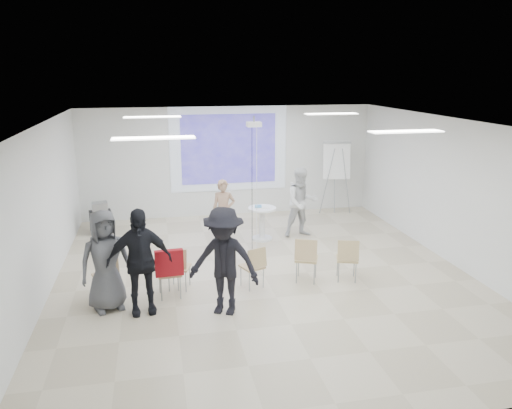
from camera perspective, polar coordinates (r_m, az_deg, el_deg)
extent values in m
cube|color=beige|center=(9.97, 0.94, -8.41)|extent=(8.00, 9.00, 0.10)
cube|color=white|center=(9.19, 1.02, 9.62)|extent=(8.00, 9.00, 0.10)
cube|color=silver|center=(13.84, -3.15, 4.95)|extent=(8.00, 0.10, 3.00)
cube|color=silver|center=(9.47, -23.69, -1.05)|extent=(0.10, 9.00, 3.00)
cube|color=silver|center=(11.05, 21.94, 1.30)|extent=(0.10, 9.00, 3.00)
cube|color=silver|center=(13.72, -3.13, 6.35)|extent=(3.20, 0.01, 2.30)
cube|color=#372E9F|center=(13.70, -3.12, 6.34)|extent=(2.60, 0.01, 1.90)
cylinder|color=silver|center=(11.99, 0.69, -3.89)|extent=(0.57, 0.57, 0.06)
cylinder|color=silver|center=(11.88, 0.69, -2.25)|extent=(0.16, 0.16, 0.72)
cylinder|color=white|center=(11.77, 0.70, -0.46)|extent=(0.78, 0.78, 0.04)
cube|color=white|center=(11.73, 0.97, -0.37)|extent=(0.22, 0.16, 0.01)
cube|color=teal|center=(11.82, 0.26, -0.19)|extent=(0.19, 0.25, 0.02)
imported|color=tan|center=(11.64, -3.73, -0.30)|extent=(0.68, 0.53, 1.69)
imported|color=silver|center=(12.06, 5.26, 0.65)|extent=(0.95, 0.79, 1.87)
cube|color=white|center=(11.84, -3.06, 1.32)|extent=(0.07, 0.13, 0.04)
cube|color=silver|center=(12.16, 4.15, 2.39)|extent=(0.05, 0.13, 0.04)
cube|color=tan|center=(9.24, -16.84, -7.82)|extent=(0.51, 0.51, 0.04)
cube|color=tan|center=(8.98, -16.66, -6.84)|extent=(0.41, 0.21, 0.38)
cylinder|color=gray|center=(9.15, -17.49, -9.61)|extent=(0.03, 0.03, 0.42)
cylinder|color=#969A9F|center=(9.22, -15.50, -9.27)|extent=(0.03, 0.03, 0.42)
cylinder|color=#96989E|center=(9.44, -17.95, -8.86)|extent=(0.03, 0.03, 0.42)
cylinder|color=gray|center=(9.51, -16.03, -8.54)|extent=(0.03, 0.03, 0.42)
cube|color=tan|center=(9.08, -9.87, -7.73)|extent=(0.44, 0.44, 0.04)
cube|color=tan|center=(8.80, -9.81, -6.74)|extent=(0.42, 0.11, 0.39)
cylinder|color=gray|center=(9.00, -10.76, -9.53)|extent=(0.02, 0.02, 0.43)
cylinder|color=#919499|center=(9.03, -8.63, -9.36)|extent=(0.02, 0.02, 0.43)
cylinder|color=gray|center=(9.31, -10.94, -8.70)|extent=(0.02, 0.02, 0.43)
cylinder|color=#919499|center=(9.33, -8.88, -8.53)|extent=(0.02, 0.02, 0.43)
cube|color=tan|center=(9.37, -8.79, -7.11)|extent=(0.48, 0.48, 0.04)
cube|color=tan|center=(9.12, -9.13, -6.20)|extent=(0.39, 0.19, 0.37)
cylinder|color=gray|center=(9.35, -9.91, -8.62)|extent=(0.03, 0.03, 0.41)
cylinder|color=gray|center=(9.27, -8.02, -8.74)|extent=(0.03, 0.03, 0.41)
cylinder|color=gray|center=(9.63, -9.43, -7.88)|extent=(0.03, 0.03, 0.41)
cylinder|color=gray|center=(9.55, -7.59, -7.99)|extent=(0.03, 0.03, 0.41)
cube|color=tan|center=(9.33, -0.45, -7.10)|extent=(0.49, 0.49, 0.04)
cube|color=tan|center=(9.10, 0.15, -6.16)|extent=(0.38, 0.21, 0.36)
cylinder|color=#93959B|center=(9.21, -0.75, -8.78)|extent=(0.03, 0.03, 0.39)
cylinder|color=#95989D|center=(9.36, 0.85, -8.38)|extent=(0.03, 0.03, 0.39)
cylinder|color=gray|center=(9.45, -1.74, -8.15)|extent=(0.03, 0.03, 0.39)
cylinder|color=gray|center=(9.60, -0.17, -7.77)|extent=(0.03, 0.03, 0.39)
cube|color=tan|center=(9.63, 5.80, -6.19)|extent=(0.54, 0.54, 0.04)
cube|color=tan|center=(9.36, 5.72, -5.20)|extent=(0.42, 0.24, 0.40)
cylinder|color=gray|center=(9.57, 4.65, -7.75)|extent=(0.03, 0.03, 0.44)
cylinder|color=#909298|center=(9.55, 6.68, -7.88)|extent=(0.03, 0.03, 0.44)
cylinder|color=gray|center=(9.88, 4.88, -7.01)|extent=(0.03, 0.03, 0.44)
cylinder|color=gray|center=(9.86, 6.84, -7.13)|extent=(0.03, 0.03, 0.44)
cube|color=tan|center=(9.79, 10.35, -6.12)|extent=(0.50, 0.50, 0.04)
cube|color=tan|center=(9.53, 10.51, -5.20)|extent=(0.40, 0.19, 0.38)
cylinder|color=gray|center=(9.71, 9.41, -7.64)|extent=(0.03, 0.03, 0.42)
cylinder|color=#92959A|center=(9.74, 11.32, -7.67)|extent=(0.03, 0.03, 0.42)
cylinder|color=gray|center=(10.00, 9.29, -6.93)|extent=(0.03, 0.03, 0.42)
cylinder|color=gray|center=(10.03, 11.15, -6.96)|extent=(0.03, 0.03, 0.42)
cube|color=#A3141B|center=(8.77, -9.90, -6.59)|extent=(0.49, 0.14, 0.46)
imported|color=black|center=(9.37, -8.80, -6.89)|extent=(0.36, 0.30, 0.02)
imported|color=black|center=(8.38, -13.23, -5.52)|extent=(1.28, 0.86, 2.07)
imported|color=black|center=(8.16, -3.70, -5.70)|extent=(1.52, 1.24, 2.07)
imported|color=#535357|center=(8.66, -16.88, -5.51)|extent=(1.11, 0.91, 1.95)
cylinder|color=#969A9E|center=(13.94, 8.12, 2.61)|extent=(0.31, 0.29, 1.88)
cylinder|color=#93969B|center=(14.02, 10.27, 2.59)|extent=(0.39, 0.16, 1.88)
cylinder|color=#95989D|center=(14.31, 8.98, 2.90)|extent=(0.11, 0.42, 1.87)
cube|color=white|center=(13.99, 9.22, 5.05)|extent=(0.77, 0.36, 1.05)
cube|color=#96989E|center=(13.96, 9.27, 7.00)|extent=(0.76, 0.21, 0.07)
cube|color=black|center=(13.01, -17.30, -1.85)|extent=(0.59, 0.50, 0.52)
cube|color=gray|center=(12.91, -17.43, -0.26)|extent=(0.41, 0.37, 0.23)
cylinder|color=black|center=(12.93, -18.07, -3.23)|extent=(0.07, 0.07, 0.06)
cylinder|color=black|center=(12.95, -16.24, -3.05)|extent=(0.07, 0.07, 0.06)
cylinder|color=black|center=(13.22, -18.17, -2.83)|extent=(0.07, 0.07, 0.06)
cylinder|color=black|center=(13.25, -16.38, -2.65)|extent=(0.07, 0.07, 0.06)
cube|color=white|center=(10.69, -0.24, 9.14)|extent=(0.30, 0.25, 0.10)
cylinder|color=gray|center=(10.68, -0.24, 9.73)|extent=(0.04, 0.04, 0.14)
cylinder|color=black|center=(10.85, -0.45, 1.53)|extent=(0.01, 0.01, 2.77)
cylinder|color=white|center=(10.85, 0.08, 1.53)|extent=(0.01, 0.01, 2.77)
cube|color=white|center=(10.97, -11.75, 9.77)|extent=(1.20, 0.30, 0.02)
cube|color=white|center=(11.68, 8.59, 10.22)|extent=(1.20, 0.30, 0.02)
cube|color=white|center=(7.49, -11.61, 7.46)|extent=(1.20, 0.30, 0.02)
cube|color=white|center=(8.49, 16.75, 8.00)|extent=(1.20, 0.30, 0.02)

